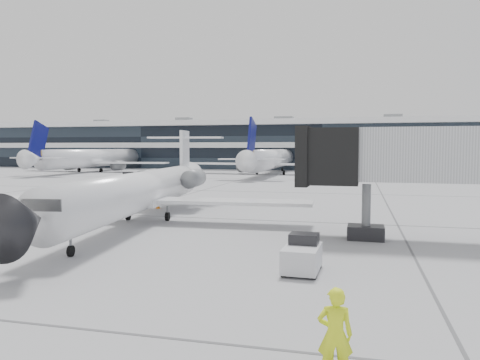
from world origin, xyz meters
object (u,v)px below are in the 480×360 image
(cargo_uld, at_px, (1,223))
(ramp_worker, at_px, (335,335))
(regional_jet, at_px, (142,190))
(baggage_tug, at_px, (302,255))

(cargo_uld, bearing_deg, ramp_worker, -17.99)
(regional_jet, relative_size, cargo_uld, 9.96)
(regional_jet, bearing_deg, ramp_worker, -60.42)
(regional_jet, distance_m, cargo_uld, 8.87)
(baggage_tug, bearing_deg, ramp_worker, -76.84)
(ramp_worker, bearing_deg, cargo_uld, -37.53)
(regional_jet, height_order, ramp_worker, regional_jet)
(regional_jet, bearing_deg, cargo_uld, -126.01)
(baggage_tug, bearing_deg, regional_jet, 142.68)
(regional_jet, distance_m, baggage_tug, 15.14)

